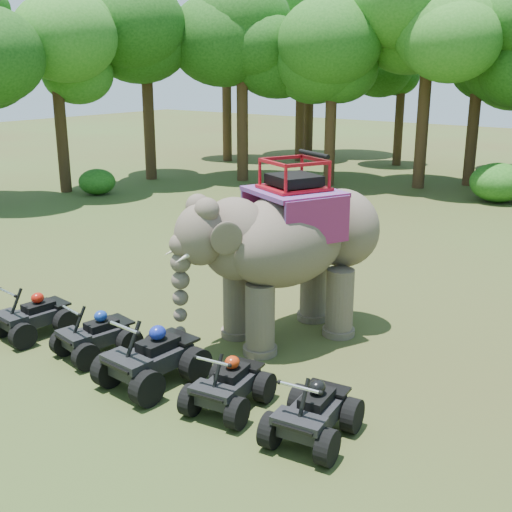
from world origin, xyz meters
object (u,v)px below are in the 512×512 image
(atv_3, at_px, (228,378))
(atv_2, at_px, (152,350))
(atv_1, at_px, (96,329))
(atv_4, at_px, (313,405))
(atv_0, at_px, (33,310))
(elephant, at_px, (289,249))

(atv_3, bearing_deg, atv_2, 176.36)
(atv_1, xyz_separation_m, atv_3, (3.57, -0.05, -0.01))
(atv_3, xyz_separation_m, atv_4, (1.70, 0.05, 0.03))
(atv_1, distance_m, atv_3, 3.57)
(atv_0, relative_size, atv_4, 0.99)
(elephant, bearing_deg, atv_3, -49.41)
(elephant, xyz_separation_m, atv_0, (-4.56, -3.38, -1.42))
(atv_0, xyz_separation_m, atv_2, (3.76, -0.03, 0.10))
(atv_3, relative_size, atv_4, 0.96)
(elephant, height_order, atv_2, elephant)
(atv_4, bearing_deg, atv_0, 173.96)
(atv_2, distance_m, atv_3, 1.74)
(atv_0, height_order, atv_1, atv_0)
(atv_2, relative_size, atv_3, 1.20)
(elephant, distance_m, atv_2, 3.75)
(atv_2, bearing_deg, elephant, 80.37)
(atv_2, distance_m, atv_4, 3.44)
(atv_2, relative_size, atv_4, 1.15)
(atv_1, relative_size, atv_4, 0.97)
(elephant, height_order, atv_1, elephant)
(elephant, relative_size, atv_3, 3.09)
(elephant, bearing_deg, atv_1, -104.64)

